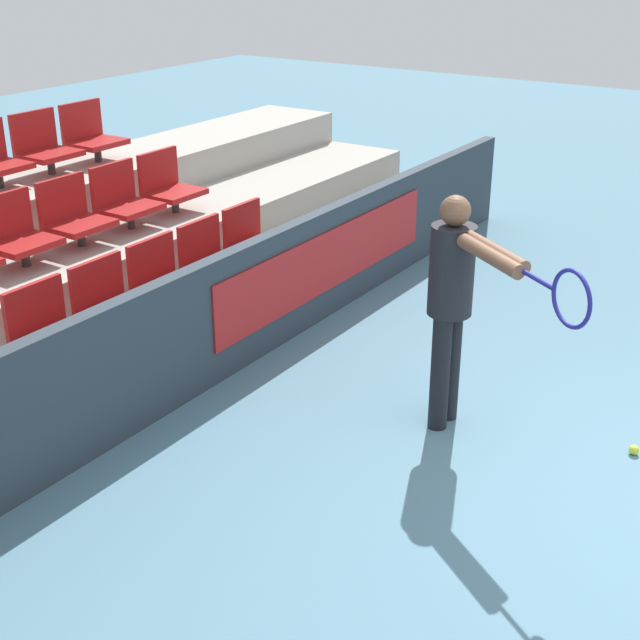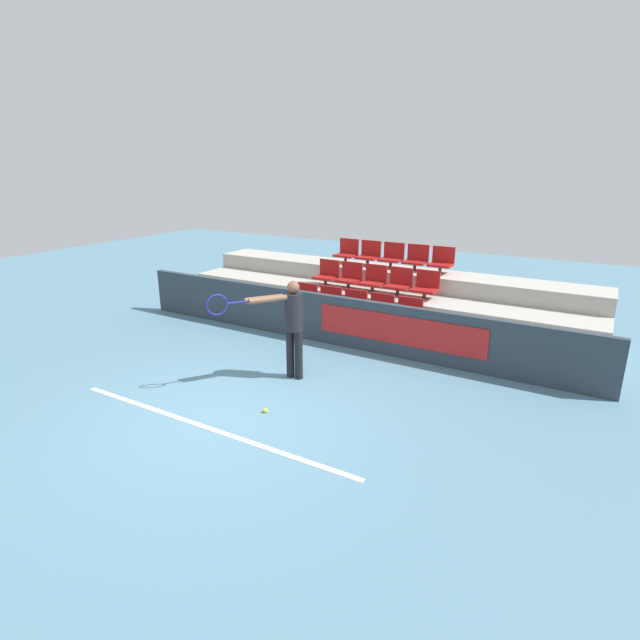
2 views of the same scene
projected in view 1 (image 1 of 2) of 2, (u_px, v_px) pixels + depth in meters
The scene contains 17 objects.
barrier_wall at pixel (235, 310), 6.74m from camera, with size 9.48×0.14×0.96m.
bleacher_tier_front at pixel (178, 331), 7.12m from camera, with size 9.08×0.97×0.35m.
bleacher_tier_middle at pixel (91, 286), 7.54m from camera, with size 9.08×0.97×0.70m.
bleacher_tier_back at pixel (13, 246), 7.95m from camera, with size 9.08×0.97×1.05m.
stadium_chair_0 at pixel (48, 328), 6.12m from camera, with size 0.50×0.41×0.56m.
stadium_chair_1 at pixel (109, 301), 6.57m from camera, with size 0.50×0.41×0.56m.
stadium_chair_2 at pixel (163, 278), 7.01m from camera, with size 0.50×0.41×0.56m.
stadium_chair_3 at pixel (210, 257), 7.45m from camera, with size 0.50×0.41×0.56m.
stadium_chair_4 at pixel (252, 239), 7.89m from camera, with size 0.50×0.41×0.56m.
stadium_chair_6 at pixel (16, 233), 6.91m from camera, with size 0.50×0.41×0.56m.
stadium_chair_7 at pixel (73, 215), 7.35m from camera, with size 0.50×0.41×0.56m.
stadium_chair_8 at pixel (123, 199), 7.80m from camera, with size 0.50×0.41×0.56m.
stadium_chair_9 at pixel (168, 185), 8.24m from camera, with size 0.50×0.41×0.56m.
stadium_chair_13 at pixel (43, 146), 8.14m from camera, with size 0.50×0.41×0.56m.
stadium_chair_14 at pixel (91, 135), 8.59m from camera, with size 0.50×0.41×0.56m.
tennis_player at pixel (456, 294), 5.70m from camera, with size 0.93×1.28×1.61m.
tennis_ball at pixel (634, 450), 5.76m from camera, with size 0.07×0.07×0.07m.
Camera 1 is at (-4.79, -0.64, 3.12)m, focal length 50.00 mm.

